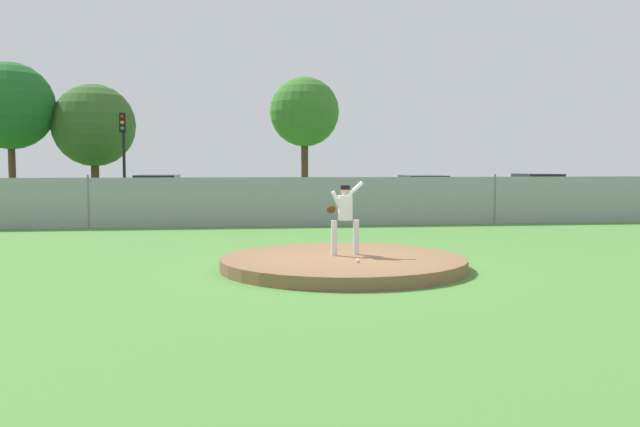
{
  "coord_description": "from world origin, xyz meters",
  "views": [
    {
      "loc": [
        -2.21,
        -13.79,
        2.21
      ],
      "look_at": [
        -0.29,
        1.63,
        1.06
      ],
      "focal_mm": 37.25,
      "sensor_mm": 36.0,
      "label": 1
    }
  ],
  "objects_px": {
    "parked_car_champagne": "(423,196)",
    "traffic_light_near": "(123,144)",
    "pitcher_youth": "(345,212)",
    "parked_car_charcoal": "(537,195)",
    "baseball": "(358,261)",
    "parked_car_slate": "(158,198)"
  },
  "relations": [
    {
      "from": "parked_car_charcoal",
      "to": "parked_car_slate",
      "type": "height_order",
      "value": "parked_car_charcoal"
    },
    {
      "from": "parked_car_slate",
      "to": "parked_car_champagne",
      "type": "distance_m",
      "value": 11.21
    },
    {
      "from": "pitcher_youth",
      "to": "baseball",
      "type": "height_order",
      "value": "pitcher_youth"
    },
    {
      "from": "parked_car_slate",
      "to": "baseball",
      "type": "bearing_deg",
      "value": -69.43
    },
    {
      "from": "parked_car_charcoal",
      "to": "parked_car_champagne",
      "type": "height_order",
      "value": "parked_car_charcoal"
    },
    {
      "from": "pitcher_youth",
      "to": "parked_car_charcoal",
      "type": "distance_m",
      "value": 17.56
    },
    {
      "from": "baseball",
      "to": "pitcher_youth",
      "type": "bearing_deg",
      "value": 94.45
    },
    {
      "from": "parked_car_charcoal",
      "to": "parked_car_champagne",
      "type": "distance_m",
      "value": 5.2
    },
    {
      "from": "pitcher_youth",
      "to": "parked_car_charcoal",
      "type": "relative_size",
      "value": 0.38
    },
    {
      "from": "pitcher_youth",
      "to": "baseball",
      "type": "bearing_deg",
      "value": -85.55
    },
    {
      "from": "baseball",
      "to": "parked_car_champagne",
      "type": "xyz_separation_m",
      "value": [
        5.58,
        14.93,
        0.54
      ]
    },
    {
      "from": "parked_car_slate",
      "to": "parked_car_charcoal",
      "type": "bearing_deg",
      "value": -0.32
    },
    {
      "from": "baseball",
      "to": "parked_car_charcoal",
      "type": "xyz_separation_m",
      "value": [
        10.77,
        14.93,
        0.56
      ]
    },
    {
      "from": "baseball",
      "to": "parked_car_slate",
      "type": "relative_size",
      "value": 0.02
    },
    {
      "from": "baseball",
      "to": "parked_car_slate",
      "type": "distance_m",
      "value": 16.05
    },
    {
      "from": "parked_car_champagne",
      "to": "traffic_light_near",
      "type": "bearing_deg",
      "value": 162.61
    },
    {
      "from": "parked_car_slate",
      "to": "parked_car_champagne",
      "type": "bearing_deg",
      "value": -0.44
    },
    {
      "from": "parked_car_slate",
      "to": "traffic_light_near",
      "type": "relative_size",
      "value": 1.04
    },
    {
      "from": "pitcher_youth",
      "to": "traffic_light_near",
      "type": "distance_m",
      "value": 19.57
    },
    {
      "from": "parked_car_charcoal",
      "to": "parked_car_slate",
      "type": "xyz_separation_m",
      "value": [
        -16.41,
        0.09,
        0.0
      ]
    },
    {
      "from": "baseball",
      "to": "parked_car_charcoal",
      "type": "bearing_deg",
      "value": 54.18
    },
    {
      "from": "parked_car_champagne",
      "to": "traffic_light_near",
      "type": "xyz_separation_m",
      "value": [
        -13.23,
        4.14,
        2.33
      ]
    }
  ]
}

